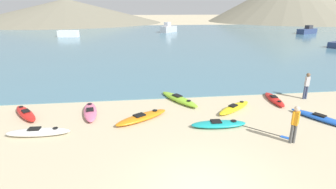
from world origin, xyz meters
TOP-DOWN VIEW (x-y plane):
  - bay_water at (0.00, 43.91)m, footprint 160.00×70.00m
  - far_hill_left at (-26.26, 99.20)m, footprint 69.51×69.51m
  - kayak_on_sand_0 at (6.36, 7.59)m, footprint 0.92×2.66m
  - kayak_on_sand_1 at (3.41, 6.51)m, footprint 2.61×2.22m
  - kayak_on_sand_2 at (-4.49, 6.94)m, footprint 1.15×2.88m
  - kayak_on_sand_3 at (-6.41, 4.68)m, footprint 2.79×0.72m
  - kayak_on_sand_4 at (0.57, 8.29)m, footprint 2.19×3.30m
  - kayak_on_sand_5 at (7.28, 4.54)m, footprint 2.12×3.16m
  - kayak_on_sand_6 at (-1.76, 5.83)m, footprint 2.97×2.34m
  - kayak_on_sand_7 at (1.87, 4.55)m, footprint 2.69×0.85m
  - kayak_on_sand_8 at (-7.82, 7.09)m, footprint 2.04×2.58m
  - person_near_foreground at (4.46, 2.62)m, footprint 0.34×0.30m
  - person_near_waterline at (8.47, 7.77)m, footprint 0.34×0.23m
  - moored_boat_0 at (35.01, 46.85)m, footprint 5.41×3.85m
  - moored_boat_2 at (-14.38, 46.48)m, footprint 3.92×1.92m
  - moored_boat_3 at (5.84, 53.88)m, footprint 4.39×5.12m
  - loose_paddle at (3.64, 3.90)m, footprint 2.08×2.11m

SIDE VIEW (x-z plane):
  - loose_paddle at x=3.64m, z-range 0.00..0.03m
  - bay_water at x=0.00m, z-range 0.00..0.06m
  - kayak_on_sand_0 at x=6.36m, z-range -0.02..0.28m
  - kayak_on_sand_5 at x=7.28m, z-range -0.02..0.28m
  - kayak_on_sand_7 at x=1.87m, z-range -0.02..0.29m
  - kayak_on_sand_6 at x=-1.76m, z-range -0.02..0.31m
  - kayak_on_sand_1 at x=3.41m, z-range -0.02..0.31m
  - kayak_on_sand_2 at x=-4.49m, z-range -0.02..0.33m
  - kayak_on_sand_8 at x=-7.82m, z-range -0.02..0.34m
  - kayak_on_sand_4 at x=0.57m, z-range -0.02..0.34m
  - kayak_on_sand_3 at x=-6.41m, z-range -0.02..0.35m
  - moored_boat_0 at x=35.01m, z-range -0.20..1.56m
  - moored_boat_2 at x=-14.38m, z-range 0.06..1.30m
  - moored_boat_3 at x=5.84m, z-range -0.28..1.98m
  - person_near_waterline at x=8.47m, z-range 0.12..1.78m
  - person_near_foreground at x=4.46m, z-range 0.12..1.79m
  - far_hill_left at x=-26.26m, z-range 0.00..8.48m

